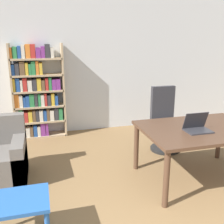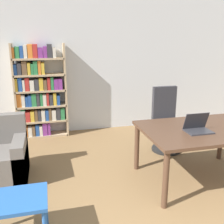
% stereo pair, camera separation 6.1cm
% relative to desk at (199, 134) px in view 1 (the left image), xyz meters
% --- Properties ---
extents(wall_back, '(8.00, 0.06, 2.70)m').
position_rel_desk_xyz_m(wall_back, '(-1.08, 2.44, 0.69)').
color(wall_back, silver).
rests_on(wall_back, ground_plane).
extents(desk, '(1.54, 1.09, 0.74)m').
position_rel_desk_xyz_m(desk, '(0.00, 0.00, 0.00)').
color(desk, '#4C3323').
rests_on(desk, ground_plane).
extents(laptop, '(0.32, 0.23, 0.24)m').
position_rel_desk_xyz_m(laptop, '(-0.11, -0.09, 0.14)').
color(laptop, '#2D2D33').
rests_on(laptop, desk).
extents(office_chair, '(0.51, 0.51, 1.10)m').
position_rel_desk_xyz_m(office_chair, '(0.02, 1.06, -0.16)').
color(office_chair, black).
rests_on(office_chair, ground_plane).
extents(side_table_blue, '(0.64, 0.46, 0.47)m').
position_rel_desk_xyz_m(side_table_blue, '(-2.31, -0.63, -0.26)').
color(side_table_blue, '#2356A3').
rests_on(side_table_blue, ground_plane).
extents(bookshelf, '(0.97, 0.28, 1.80)m').
position_rel_desk_xyz_m(bookshelf, '(-2.10, 2.25, 0.22)').
color(bookshelf, tan).
rests_on(bookshelf, ground_plane).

